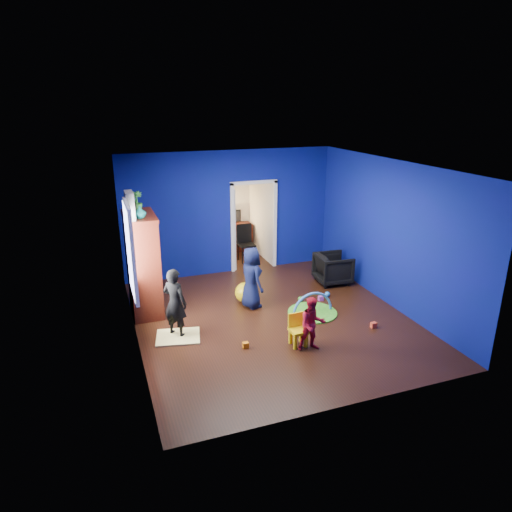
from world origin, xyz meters
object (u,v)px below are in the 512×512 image
object	(u,v)px
toddler_red	(312,324)
tv_armoire	(143,264)
child_navy	(251,278)
vase	(140,212)
play_mat	(312,312)
crt_tv	(145,262)
child_black	(175,303)
study_desk	(235,237)
hopper_ball	(245,292)
armchair	(333,268)
folding_chair	(246,244)
kid_chair	(298,332)

from	to	relation	value
toddler_red	tv_armoire	size ratio (longest dim) A/B	0.48
child_navy	vase	xyz separation A→B (m)	(-2.02, 0.23, 1.44)
vase	play_mat	size ratio (longest dim) A/B	0.23
crt_tv	tv_armoire	bearing A→B (deg)	180.00
toddler_red	child_navy	bearing A→B (deg)	110.27
child_black	crt_tv	distance (m)	1.30
vase	study_desk	size ratio (longest dim) A/B	0.25
child_black	vase	xyz separation A→B (m)	(-0.38, 0.89, 1.44)
child_black	play_mat	size ratio (longest dim) A/B	1.30
toddler_red	hopper_ball	world-z (taller)	toddler_red
tv_armoire	crt_tv	world-z (taller)	tv_armoire
armchair	crt_tv	world-z (taller)	crt_tv
child_black	crt_tv	xyz separation A→B (m)	(-0.34, 1.19, 0.39)
toddler_red	tv_armoire	world-z (taller)	tv_armoire
vase	folding_chair	bearing A→B (deg)	40.51
crt_tv	hopper_ball	world-z (taller)	crt_tv
child_navy	kid_chair	xyz separation A→B (m)	(0.24, -1.72, -0.37)
child_black	folding_chair	xyz separation A→B (m)	(2.42, 3.29, -0.17)
kid_chair	folding_chair	distance (m)	4.38
child_black	toddler_red	bearing A→B (deg)	-166.06
hopper_ball	play_mat	size ratio (longest dim) A/B	0.44
tv_armoire	child_navy	bearing A→B (deg)	-14.60
tv_armoire	hopper_ball	size ratio (longest dim) A/B	4.68
child_navy	folding_chair	bearing A→B (deg)	-28.31
hopper_ball	folding_chair	bearing A→B (deg)	70.61
child_black	toddler_red	distance (m)	2.39
child_black	study_desk	bearing A→B (deg)	-74.18
child_navy	hopper_ball	world-z (taller)	child_navy
armchair	study_desk	world-z (taller)	study_desk
crt_tv	hopper_ball	xyz separation A→B (m)	(1.93, -0.28, -0.81)
child_navy	vase	bearing A→B (deg)	71.97
child_navy	tv_armoire	bearing A→B (deg)	63.75
child_navy	folding_chair	xyz separation A→B (m)	(0.78, 2.62, -0.16)
play_mat	crt_tv	bearing A→B (deg)	157.80
crt_tv	hopper_ball	distance (m)	2.11
armchair	folding_chair	size ratio (longest dim) A/B	0.81
tv_armoire	hopper_ball	xyz separation A→B (m)	(1.97, -0.28, -0.77)
tv_armoire	folding_chair	world-z (taller)	tv_armoire
toddler_red	crt_tv	distance (m)	3.45
kid_chair	study_desk	world-z (taller)	study_desk
armchair	crt_tv	size ratio (longest dim) A/B	1.06
vase	child_black	bearing A→B (deg)	-66.96
child_navy	study_desk	xyz separation A→B (m)	(0.78, 3.58, -0.25)
armchair	crt_tv	bearing A→B (deg)	94.89
tv_armoire	crt_tv	bearing A→B (deg)	0.00
study_desk	hopper_ball	bearing A→B (deg)	-104.06
child_black	child_navy	bearing A→B (deg)	-112.28
child_navy	toddler_red	distance (m)	1.96
child_navy	armchair	bearing A→B (deg)	-86.71
child_navy	crt_tv	size ratio (longest dim) A/B	1.79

